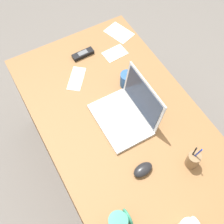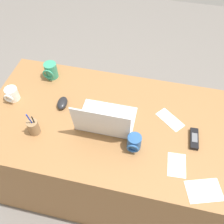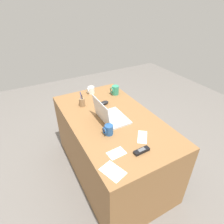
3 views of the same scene
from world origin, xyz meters
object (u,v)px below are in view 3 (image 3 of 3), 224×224
pen_holder (82,102)px  coffee_mug_tall (115,90)px  coffee_mug_white (91,90)px  computer_mouse (104,103)px  cordless_phone (142,151)px  coffee_mug_spare (108,130)px  laptop (110,116)px

pen_holder → coffee_mug_tall: bearing=-80.7°
coffee_mug_tall → coffee_mug_white: bearing=56.6°
computer_mouse → cordless_phone: computer_mouse is taller
coffee_mug_white → coffee_mug_spare: (-0.81, 0.18, 0.00)m
computer_mouse → coffee_mug_tall: size_ratio=0.94×
cordless_phone → computer_mouse: bearing=-5.6°
cordless_phone → pen_holder: size_ratio=0.80×
laptop → pen_holder: size_ratio=1.92×
coffee_mug_white → coffee_mug_tall: (-0.16, -0.25, 0.01)m
laptop → cordless_phone: laptop is taller
cordless_phone → laptop: bearing=1.1°
laptop → coffee_mug_white: laptop is taller
laptop → coffee_mug_spare: (-0.19, 0.11, -0.00)m
coffee_mug_tall → pen_holder: (-0.07, 0.46, -0.01)m
computer_mouse → coffee_mug_white: (0.32, 0.02, 0.02)m
laptop → cordless_phone: bearing=-178.9°
computer_mouse → pen_holder: bearing=63.9°
coffee_mug_spare → coffee_mug_tall: bearing=-33.7°
computer_mouse → coffee_mug_spare: (-0.49, 0.20, 0.03)m
computer_mouse → pen_holder: (0.08, 0.23, 0.03)m
coffee_mug_spare → cordless_phone: size_ratio=0.67×
coffee_mug_white → pen_holder: 0.32m
coffee_mug_spare → computer_mouse: bearing=-22.7°
pen_holder → coffee_mug_spare: bearing=-177.4°
coffee_mug_spare → pen_holder: bearing=2.6°
laptop → pen_holder: bearing=20.1°
laptop → computer_mouse: bearing=-16.7°
coffee_mug_spare → pen_holder: size_ratio=0.54×
computer_mouse → pen_holder: 0.25m
computer_mouse → coffee_mug_white: size_ratio=1.14×
laptop → computer_mouse: (0.30, -0.09, -0.03)m
coffee_mug_spare → cordless_phone: coffee_mug_spare is taller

